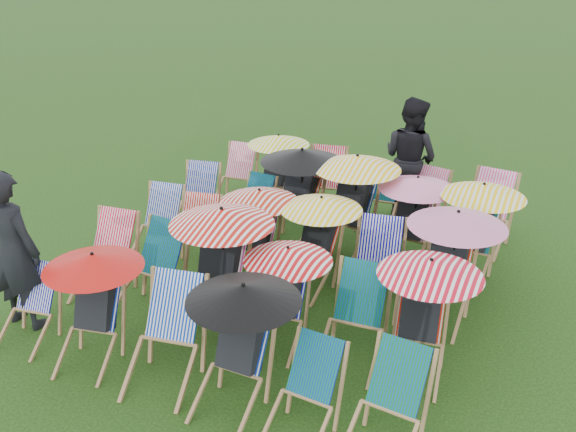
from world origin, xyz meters
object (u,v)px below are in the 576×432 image
at_px(deckchair_29, 486,212).
at_px(person_left, 14,251).
at_px(person_rear, 410,158).
at_px(deckchair_0, 27,308).
at_px(deckchair_5, 387,407).

distance_m(deckchair_29, person_left, 6.27).
bearing_deg(deckchair_29, person_rear, 163.16).
distance_m(deckchair_0, deckchair_29, 6.21).
height_order(deckchair_0, deckchair_5, deckchair_5).
height_order(deckchair_29, person_rear, person_rear).
bearing_deg(deckchair_5, deckchair_0, -173.12).
bearing_deg(person_left, deckchair_0, 143.45).
height_order(deckchair_0, deckchair_29, deckchair_29).
relative_size(deckchair_29, person_left, 0.54).
bearing_deg(person_rear, deckchair_5, 126.05).
xyz_separation_m(deckchair_5, person_rear, (-1.15, 5.08, 0.51)).
distance_m(deckchair_29, person_rear, 1.49).
relative_size(deckchair_5, deckchair_29, 0.88).
bearing_deg(person_rear, deckchair_0, 83.42).
xyz_separation_m(deckchair_0, deckchair_5, (4.09, 0.03, 0.05)).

